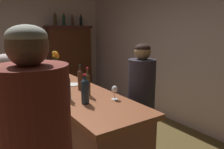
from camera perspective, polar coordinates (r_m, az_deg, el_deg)
name	(u,v)px	position (r m, az deg, el deg)	size (l,w,h in m)	color
wall_right	(185,44)	(3.99, 18.85, 7.66)	(0.12, 6.18, 2.91)	#C5A9A4
bar_counter	(70,124)	(2.89, -11.03, -12.86)	(0.68, 2.55, 1.00)	brown
display_cabinet	(70,60)	(5.71, -11.17, 3.88)	(1.18, 0.39, 1.80)	#452111
wine_bottle_chardonnay	(80,79)	(2.56, -8.44, -1.12)	(0.06, 0.06, 0.30)	#46271A
wine_bottle_rose	(65,82)	(2.49, -12.49, -1.85)	(0.07, 0.07, 0.29)	#212732
wine_bottle_merlot	(88,83)	(2.32, -6.51, -2.38)	(0.06, 0.06, 0.31)	#453117
wine_bottle_syrah	(85,90)	(2.07, -7.17, -4.10)	(0.08, 0.08, 0.29)	#1C2B36
wine_bottle_malbec	(67,87)	(2.22, -11.83, -3.20)	(0.07, 0.07, 0.31)	#172E3C
wine_glass_front	(62,74)	(3.06, -13.04, 0.10)	(0.08, 0.08, 0.14)	white
wine_glass_mid	(115,90)	(2.19, 0.70, -4.25)	(0.07, 0.07, 0.14)	white
wine_glass_rear	(48,67)	(3.72, -16.72, 1.86)	(0.08, 0.08, 0.13)	white
wine_glass_spare	(46,80)	(2.76, -17.18, -1.29)	(0.08, 0.08, 0.14)	white
flower_arrangement	(56,62)	(3.79, -14.78, 3.20)	(0.15, 0.13, 0.35)	#3C4866
cheese_plate	(73,85)	(2.82, -10.21, -2.66)	(0.18, 0.18, 0.01)	white
display_bottle_left	(55,19)	(5.54, -14.86, 14.00)	(0.07, 0.07, 0.33)	#413215
display_bottle_midleft	(64,20)	(5.62, -12.68, 14.04)	(0.07, 0.07, 0.32)	#1A3921
display_bottle_center	(72,21)	(5.71, -10.47, 13.92)	(0.07, 0.07, 0.29)	#4A3320
display_bottle_midright	(81,21)	(5.81, -8.26, 13.99)	(0.07, 0.07, 0.32)	black
patron_by_cabinet	(12,131)	(2.17, -24.96, -13.54)	(0.39, 0.39, 1.50)	#3E6447
bartender	(141,102)	(2.59, 7.73, -7.28)	(0.32, 0.32, 1.55)	gray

